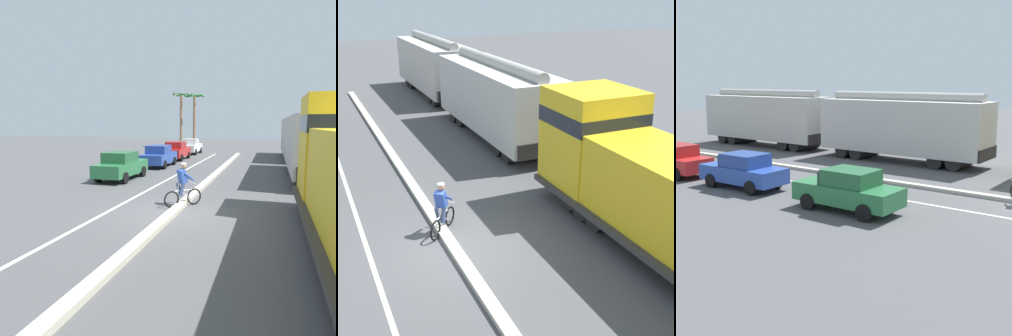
{
  "view_description": "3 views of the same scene",
  "coord_description": "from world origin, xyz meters",
  "views": [
    {
      "loc": [
        3.28,
        -11.07,
        3.24
      ],
      "look_at": [
        -0.69,
        1.51,
        1.44
      ],
      "focal_mm": 35.0,
      "sensor_mm": 36.0,
      "label": 1
    },
    {
      "loc": [
        -3.63,
        -11.98,
        7.54
      ],
      "look_at": [
        2.14,
        0.78,
        2.04
      ],
      "focal_mm": 50.0,
      "sensor_mm": 36.0,
      "label": 2
    },
    {
      "loc": [
        -18.98,
        -3.98,
        4.95
      ],
      "look_at": [
        -3.25,
        7.63,
        1.22
      ],
      "focal_mm": 50.0,
      "sensor_mm": 36.0,
      "label": 3
    }
  ],
  "objects": [
    {
      "name": "median_curb",
      "position": [
        0.0,
        6.0,
        0.08
      ],
      "size": [
        0.36,
        36.0,
        0.16
      ],
      "primitive_type": "cube",
      "color": "#B2AD9E",
      "rests_on": "ground"
    },
    {
      "name": "lane_stripe",
      "position": [
        -2.4,
        6.0,
        0.0
      ],
      "size": [
        0.14,
        36.0,
        0.01
      ],
      "primitive_type": "cube",
      "color": "silver",
      "rests_on": "ground"
    },
    {
      "name": "hopper_car_lead",
      "position": [
        5.71,
        9.84,
        2.08
      ],
      "size": [
        2.9,
        10.6,
        4.18
      ],
      "color": "beige",
      "rests_on": "ground"
    },
    {
      "name": "hopper_car_middle",
      "position": [
        5.71,
        21.44,
        2.08
      ],
      "size": [
        2.9,
        10.6,
        4.18
      ],
      "color": "#B7B5AD",
      "rests_on": "ground"
    },
    {
      "name": "parked_car_green",
      "position": [
        -5.02,
        6.13,
        0.82
      ],
      "size": [
        1.84,
        4.2,
        1.62
      ],
      "color": "#286B3D",
      "rests_on": "ground"
    },
    {
      "name": "parked_car_blue",
      "position": [
        -4.79,
        12.22,
        0.82
      ],
      "size": [
        1.9,
        4.23,
        1.62
      ],
      "color": "#28479E",
      "rests_on": "ground"
    }
  ]
}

